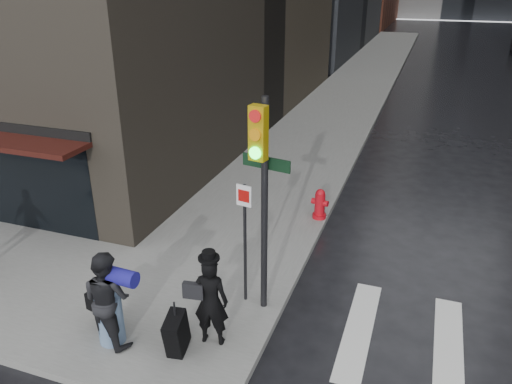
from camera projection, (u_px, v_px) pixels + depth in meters
ground at (169, 321)px, 9.63m from camera, size 140.00×140.00×0.00m
sidewalk_left at (367, 73)px, 32.87m from camera, size 4.00×50.00×0.15m
man_overcoat at (204, 307)px, 8.53m from camera, size 0.97×1.06×1.88m
man_jeans at (108, 298)px, 8.56m from camera, size 1.26×0.91×1.80m
traffic_light at (260, 181)px, 8.70m from camera, size 1.03×0.55×4.17m
fire_hydrant at (320, 205)px, 13.21m from camera, size 0.47×0.36×0.83m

